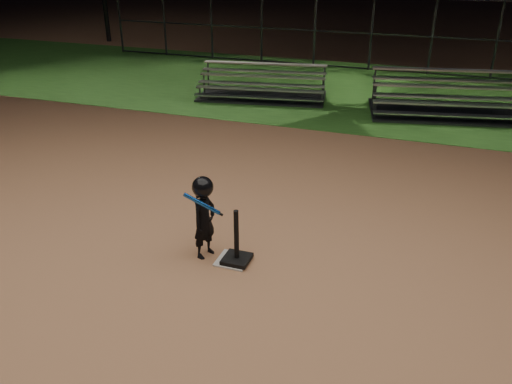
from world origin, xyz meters
name	(u,v)px	position (x,y,z in m)	size (l,w,h in m)	color
ground	(233,261)	(0.00, 0.00, 0.00)	(80.00, 80.00, 0.00)	#B0764F
grass_strip	(354,91)	(0.00, 10.00, 0.01)	(60.00, 8.00, 0.01)	#295E1E
home_plate	(233,260)	(0.00, 0.00, 0.01)	(0.45, 0.45, 0.02)	beige
batting_tee	(237,252)	(0.06, -0.01, 0.17)	(0.38, 0.38, 0.81)	black
child_batter	(204,215)	(-0.44, 0.02, 0.66)	(0.49, 0.53, 1.25)	black
bleacher_left	(262,91)	(-2.40, 8.37, 0.18)	(3.88, 2.34, 0.89)	#B2B1B6
bleacher_right	(454,106)	(2.90, 8.47, 0.22)	(4.62, 2.89, 1.05)	silver
backstop_fence	(372,34)	(0.00, 13.00, 1.25)	(20.08, 0.08, 2.50)	#38383D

